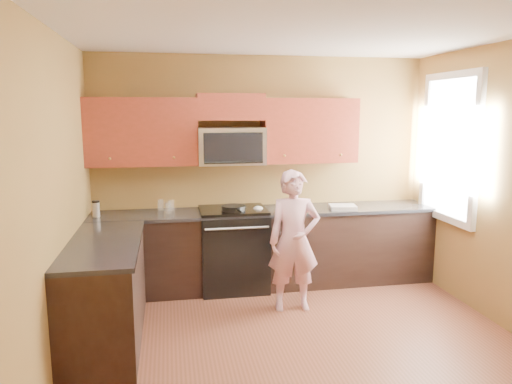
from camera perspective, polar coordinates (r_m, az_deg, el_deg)
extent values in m
plane|color=brown|center=(4.33, 6.04, -18.72)|extent=(4.00, 4.00, 0.00)
plane|color=white|center=(3.87, 6.79, 19.17)|extent=(4.00, 4.00, 0.00)
plane|color=brown|center=(5.80, 0.69, 2.66)|extent=(4.00, 0.00, 4.00)
plane|color=brown|center=(2.11, 22.51, -10.60)|extent=(4.00, 0.00, 4.00)
plane|color=brown|center=(3.82, -23.68, -1.80)|extent=(0.00, 4.00, 4.00)
cube|color=black|center=(5.70, 1.26, -6.83)|extent=(4.00, 0.60, 0.88)
cube|color=black|center=(4.58, -17.46, -11.44)|extent=(0.60, 1.60, 0.88)
cube|color=black|center=(5.58, 1.30, -2.32)|extent=(4.00, 0.62, 0.04)
cube|color=black|center=(4.44, -17.63, -5.89)|extent=(0.62, 1.60, 0.04)
cube|color=maroon|center=(5.53, -3.09, 10.09)|extent=(0.76, 0.33, 0.30)
imported|color=pink|center=(4.97, 4.55, -5.82)|extent=(0.56, 0.39, 1.47)
cube|color=#B27F47|center=(5.40, 2.97, -2.44)|extent=(0.14, 0.14, 0.01)
ellipsoid|color=silver|center=(5.48, 0.26, -1.99)|extent=(0.11, 0.12, 0.06)
ellipsoid|color=silver|center=(5.57, 6.05, -1.84)|extent=(0.15, 0.16, 0.07)
cube|color=white|center=(5.67, 10.31, -1.80)|extent=(0.34, 0.29, 0.05)
cylinder|color=silver|center=(5.65, -11.28, -1.51)|extent=(0.09, 0.09, 0.12)
cylinder|color=silver|center=(5.60, -10.08, -1.59)|extent=(0.08, 0.08, 0.12)
cylinder|color=silver|center=(5.44, -10.43, -1.91)|extent=(0.07, 0.07, 0.12)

